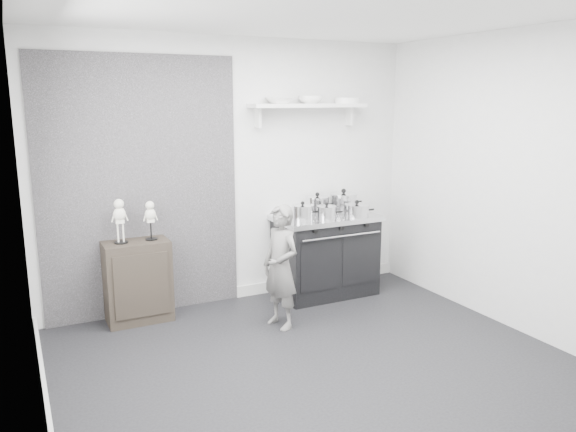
{
  "coord_description": "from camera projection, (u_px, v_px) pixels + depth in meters",
  "views": [
    {
      "loc": [
        -2.06,
        -3.58,
        2.09
      ],
      "look_at": [
        0.2,
        0.95,
        1.03
      ],
      "focal_mm": 35.0,
      "sensor_mm": 36.0,
      "label": 1
    }
  ],
  "objects": [
    {
      "name": "pot_back_right",
      "position": [
        343.0,
        202.0,
        6.16
      ],
      "size": [
        0.39,
        0.3,
        0.26
      ],
      "color": "silver",
      "rests_on": "stove"
    },
    {
      "name": "bowl_large",
      "position": [
        280.0,
        100.0,
        5.7
      ],
      "size": [
        0.27,
        0.27,
        0.07
      ],
      "primitive_type": "imported",
      "color": "white",
      "rests_on": "wall_shelf"
    },
    {
      "name": "side_cabinet",
      "position": [
        138.0,
        281.0,
        5.33
      ],
      "size": [
        0.6,
        0.35,
        0.78
      ],
      "primitive_type": "cube",
      "color": "black",
      "rests_on": "ground"
    },
    {
      "name": "child",
      "position": [
        281.0,
        267.0,
        5.15
      ],
      "size": [
        0.38,
        0.48,
        1.16
      ],
      "primitive_type": "imported",
      "rotation": [
        0.0,
        0.0,
        -1.31
      ],
      "color": "slate",
      "rests_on": "ground"
    },
    {
      "name": "pot_front_right",
      "position": [
        357.0,
        210.0,
        5.9
      ],
      "size": [
        0.35,
        0.26,
        0.18
      ],
      "color": "silver",
      "rests_on": "stove"
    },
    {
      "name": "room_shell",
      "position": [
        301.0,
        160.0,
        4.22
      ],
      "size": [
        4.02,
        3.62,
        2.71
      ],
      "color": "silver",
      "rests_on": "ground"
    },
    {
      "name": "skeleton_full",
      "position": [
        120.0,
        218.0,
        5.14
      ],
      "size": [
        0.13,
        0.09,
        0.48
      ],
      "primitive_type": null,
      "color": "silver",
      "rests_on": "side_cabinet"
    },
    {
      "name": "bowl_small",
      "position": [
        311.0,
        100.0,
        5.85
      ],
      "size": [
        0.25,
        0.25,
        0.08
      ],
      "primitive_type": "imported",
      "color": "white",
      "rests_on": "wall_shelf"
    },
    {
      "name": "pot_front_left",
      "position": [
        303.0,
        212.0,
        5.75
      ],
      "size": [
        0.31,
        0.23,
        0.19
      ],
      "color": "silver",
      "rests_on": "stove"
    },
    {
      "name": "pot_front_center",
      "position": [
        327.0,
        212.0,
        5.78
      ],
      "size": [
        0.29,
        0.21,
        0.17
      ],
      "color": "silver",
      "rests_on": "stove"
    },
    {
      "name": "ground",
      "position": [
        319.0,
        367.0,
        4.46
      ],
      "size": [
        4.0,
        4.0,
        0.0
      ],
      "primitive_type": "plane",
      "color": "black",
      "rests_on": "ground"
    },
    {
      "name": "stove",
      "position": [
        325.0,
        255.0,
        6.06
      ],
      "size": [
        1.09,
        0.68,
        0.87
      ],
      "color": "black",
      "rests_on": "ground"
    },
    {
      "name": "plate_stack",
      "position": [
        347.0,
        101.0,
        6.05
      ],
      "size": [
        0.26,
        0.26,
        0.06
      ],
      "primitive_type": "cylinder",
      "color": "white",
      "rests_on": "wall_shelf"
    },
    {
      "name": "wall_shelf",
      "position": [
        308.0,
        107.0,
        5.87
      ],
      "size": [
        1.3,
        0.26,
        0.24
      ],
      "color": "silver",
      "rests_on": "room_shell"
    },
    {
      "name": "pot_back_left",
      "position": [
        317.0,
        205.0,
        6.08
      ],
      "size": [
        0.35,
        0.26,
        0.23
      ],
      "color": "silver",
      "rests_on": "stove"
    },
    {
      "name": "skeleton_torso",
      "position": [
        150.0,
        218.0,
        5.27
      ],
      "size": [
        0.12,
        0.08,
        0.43
      ],
      "primitive_type": null,
      "color": "silver",
      "rests_on": "side_cabinet"
    }
  ]
}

